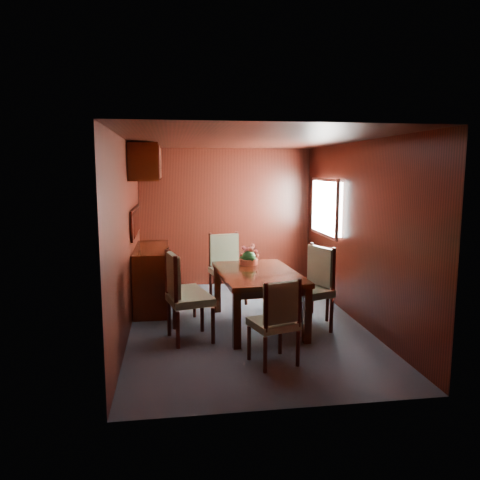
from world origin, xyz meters
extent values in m
plane|color=#3D4753|center=(0.00, 0.00, 0.00)|extent=(4.50, 4.50, 0.00)
cube|color=black|center=(-1.50, 0.00, 1.20)|extent=(0.02, 4.50, 2.40)
cube|color=black|center=(1.50, 0.00, 1.20)|extent=(0.02, 4.50, 2.40)
cube|color=black|center=(0.00, 2.25, 1.20)|extent=(3.00, 0.02, 2.40)
cube|color=black|center=(0.00, -2.25, 1.20)|extent=(3.00, 0.02, 2.40)
cube|color=black|center=(0.00, 0.00, 2.40)|extent=(3.00, 4.50, 0.02)
cube|color=white|center=(1.48, 1.10, 1.45)|extent=(0.14, 1.10, 0.80)
cube|color=#B2B2B7|center=(1.41, 1.10, 1.45)|extent=(0.04, 1.20, 0.90)
cube|color=black|center=(-1.47, 1.00, 1.28)|extent=(0.03, 1.36, 0.41)
cube|color=silver|center=(-1.45, 1.00, 1.28)|extent=(0.01, 1.30, 0.35)
cube|color=black|center=(-1.30, 1.00, 2.13)|extent=(0.40, 1.40, 0.50)
cube|color=black|center=(-1.25, 1.00, 0.45)|extent=(0.48, 1.40, 0.90)
cube|color=black|center=(-0.24, -0.83, 0.33)|extent=(0.09, 0.09, 0.67)
cube|color=black|center=(0.60, -0.78, 0.33)|extent=(0.09, 0.09, 0.67)
cube|color=black|center=(-0.32, 0.60, 0.33)|extent=(0.09, 0.09, 0.67)
cube|color=black|center=(0.52, 0.65, 0.33)|extent=(0.09, 0.09, 0.67)
cube|color=black|center=(0.14, -0.09, 0.62)|extent=(0.94, 1.48, 0.10)
cube|color=black|center=(0.14, -0.09, 0.70)|extent=(1.06, 1.61, 0.06)
cylinder|color=black|center=(-1.00, -0.29, 0.22)|extent=(0.05, 0.05, 0.43)
cylinder|color=black|center=(-0.90, -0.73, 0.22)|extent=(0.05, 0.05, 0.43)
cylinder|color=black|center=(-0.59, -0.20, 0.22)|extent=(0.05, 0.05, 0.43)
cylinder|color=black|center=(-0.49, -0.63, 0.22)|extent=(0.05, 0.05, 0.43)
cube|color=#616F54|center=(-0.75, -0.46, 0.50)|extent=(0.59, 0.61, 0.09)
cylinder|color=black|center=(-1.01, -0.30, 0.79)|extent=(0.05, 0.05, 0.58)
cylinder|color=black|center=(-0.92, -0.73, 0.79)|extent=(0.05, 0.05, 0.58)
cube|color=#616F54|center=(-0.94, -0.51, 0.81)|extent=(0.17, 0.47, 0.49)
cylinder|color=black|center=(-1.02, 0.32, 0.19)|extent=(0.04, 0.04, 0.38)
cylinder|color=black|center=(-0.94, -0.06, 0.19)|extent=(0.04, 0.04, 0.38)
cylinder|color=black|center=(-0.66, 0.40, 0.19)|extent=(0.04, 0.04, 0.38)
cylinder|color=black|center=(-0.58, 0.02, 0.19)|extent=(0.04, 0.04, 0.38)
cube|color=#616F54|center=(-0.80, 0.17, 0.44)|extent=(0.51, 0.52, 0.08)
cylinder|color=black|center=(-1.03, 0.32, 0.69)|extent=(0.04, 0.04, 0.50)
cylinder|color=black|center=(-0.95, -0.06, 0.69)|extent=(0.04, 0.04, 0.50)
cube|color=#616F54|center=(-0.97, 0.13, 0.71)|extent=(0.14, 0.41, 0.43)
cylinder|color=black|center=(1.01, -0.47, 0.22)|extent=(0.05, 0.05, 0.44)
cylinder|color=black|center=(0.85, -0.06, 0.22)|extent=(0.05, 0.05, 0.44)
cylinder|color=black|center=(0.61, -0.62, 0.22)|extent=(0.05, 0.05, 0.44)
cylinder|color=black|center=(0.46, -0.20, 0.22)|extent=(0.05, 0.05, 0.44)
cube|color=#616F54|center=(0.73, -0.34, 0.50)|extent=(0.64, 0.65, 0.09)
cylinder|color=black|center=(1.02, -0.47, 0.79)|extent=(0.05, 0.05, 0.58)
cylinder|color=black|center=(0.86, -0.05, 0.79)|extent=(0.05, 0.05, 0.58)
cube|color=#616F54|center=(0.92, -0.27, 0.82)|extent=(0.23, 0.46, 0.49)
cylinder|color=black|center=(1.11, -0.04, 0.20)|extent=(0.04, 0.04, 0.39)
cylinder|color=black|center=(1.01, 0.35, 0.20)|extent=(0.04, 0.04, 0.39)
cylinder|color=black|center=(0.74, -0.13, 0.20)|extent=(0.04, 0.04, 0.39)
cylinder|color=black|center=(0.64, 0.26, 0.20)|extent=(0.04, 0.04, 0.39)
cube|color=#616F54|center=(0.87, 0.11, 0.45)|extent=(0.54, 0.55, 0.08)
cylinder|color=black|center=(1.12, -0.04, 0.71)|extent=(0.04, 0.04, 0.52)
cylinder|color=black|center=(1.02, 0.35, 0.71)|extent=(0.04, 0.04, 0.52)
cube|color=#616F54|center=(1.05, 0.15, 0.73)|extent=(0.16, 0.42, 0.44)
cylinder|color=black|center=(-0.05, -1.51, 0.19)|extent=(0.04, 0.04, 0.38)
cylinder|color=black|center=(0.32, -1.40, 0.19)|extent=(0.04, 0.04, 0.38)
cylinder|color=black|center=(-0.15, -1.16, 0.19)|extent=(0.04, 0.04, 0.38)
cylinder|color=black|center=(0.22, -1.05, 0.19)|extent=(0.04, 0.04, 0.38)
cube|color=#616F54|center=(0.08, -1.28, 0.43)|extent=(0.55, 0.53, 0.08)
cylinder|color=black|center=(-0.04, -1.52, 0.68)|extent=(0.04, 0.04, 0.50)
cylinder|color=black|center=(0.32, -1.41, 0.68)|extent=(0.04, 0.04, 0.50)
cube|color=#616F54|center=(0.14, -1.45, 0.70)|extent=(0.40, 0.17, 0.42)
cylinder|color=black|center=(0.07, 1.31, 0.21)|extent=(0.05, 0.05, 0.43)
cylinder|color=black|center=(-0.36, 1.22, 0.21)|extent=(0.05, 0.05, 0.43)
cylinder|color=black|center=(0.15, 0.90, 0.21)|extent=(0.05, 0.05, 0.43)
cylinder|color=black|center=(-0.28, 0.82, 0.21)|extent=(0.05, 0.05, 0.43)
cube|color=#616F54|center=(-0.11, 1.06, 0.49)|extent=(0.59, 0.57, 0.09)
cylinder|color=black|center=(0.07, 1.32, 0.78)|extent=(0.05, 0.05, 0.57)
cylinder|color=black|center=(-0.36, 1.23, 0.78)|extent=(0.05, 0.05, 0.57)
cube|color=#616F54|center=(-0.15, 1.25, 0.80)|extent=(0.46, 0.15, 0.48)
cylinder|color=#B64F37|center=(0.10, 0.38, 0.77)|extent=(0.25, 0.25, 0.08)
sphere|color=#164419|center=(0.10, 0.38, 0.82)|extent=(0.19, 0.19, 0.19)
camera|label=1|loc=(-0.95, -5.90, 2.03)|focal=35.00mm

